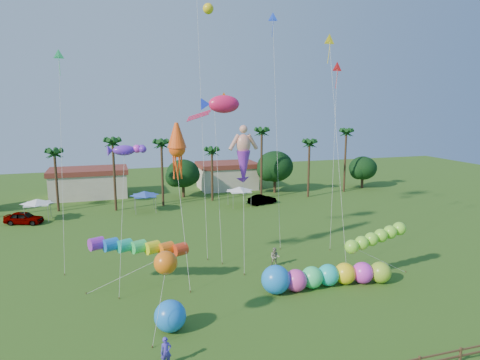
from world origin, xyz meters
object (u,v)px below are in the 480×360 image
object	(u,v)px
car_b	(262,199)
spectator_b	(275,257)
car_a	(24,218)
caterpillar_inflatable	(322,276)
blue_ball	(170,316)
spectator_a	(166,352)

from	to	relation	value
car_b	spectator_b	xyz separation A→B (m)	(-7.75, -24.54, 0.19)
spectator_b	car_a	bearing A→B (deg)	164.93
car_a	car_b	xyz separation A→B (m)	(33.42, 1.16, -0.08)
spectator_b	caterpillar_inflatable	xyz separation A→B (m)	(2.07, -5.63, 0.07)
car_b	blue_ball	xyz separation A→B (m)	(-19.06, -33.39, 0.36)
car_a	car_b	bearing A→B (deg)	-69.61
car_a	spectator_b	xyz separation A→B (m)	(25.68, -23.38, 0.12)
spectator_a	blue_ball	distance (m)	4.02
spectator_a	car_a	bearing A→B (deg)	103.76
car_b	blue_ball	bearing A→B (deg)	135.53
blue_ball	car_a	bearing A→B (deg)	114.02
car_a	blue_ball	size ratio (longest dim) A/B	2.19
spectator_a	spectator_b	bearing A→B (deg)	39.73
car_a	spectator_b	world-z (taller)	spectator_b
car_b	spectator_b	distance (m)	25.73
car_b	caterpillar_inflatable	bearing A→B (deg)	154.58
car_a	blue_ball	world-z (taller)	blue_ball
car_b	blue_ball	distance (m)	38.45
caterpillar_inflatable	blue_ball	size ratio (longest dim) A/B	5.35
car_b	spectator_a	world-z (taller)	spectator_a
car_a	spectator_b	distance (m)	34.72
car_a	car_b	size ratio (longest dim) A/B	1.07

